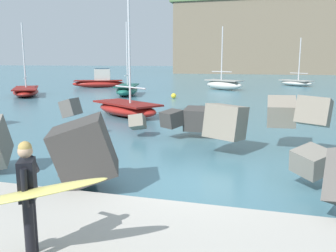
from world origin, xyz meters
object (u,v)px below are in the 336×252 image
Objects in this scene: boat_mid_centre at (296,82)px; boat_near_left at (127,108)px; boat_near_right at (99,82)px; boat_far_left at (224,84)px; boat_far_centre at (127,90)px; mooring_buoy_middle at (174,96)px; surfer_with_board at (29,193)px; boat_near_centre at (26,91)px.

boat_near_left is at bearing -110.52° from boat_mid_centre.
boat_mid_centre reaches higher than boat_near_right.
boat_near_right is 14.66m from boat_far_left.
boat_far_centre reaches higher than mooring_buoy_middle.
boat_near_left is (-4.64, 14.96, -0.80)m from surfer_with_board.
boat_far_centre is at bearing -131.72° from boat_mid_centre.
boat_far_centre is (8.58, 3.04, 0.10)m from boat_near_centre.
boat_near_right is 14.30× the size of mooring_buoy_middle.
boat_near_centre is 20.14m from boat_far_left.
boat_far_left reaches higher than boat_mid_centre.
boat_near_centre is 1.09× the size of boat_mid_centre.
surfer_with_board is at bearing -72.77° from boat_near_left.
boat_near_left is 31.36m from boat_mid_centre.
surfer_with_board is 25.60m from mooring_buoy_middle.
mooring_buoy_middle is at bearing 100.29° from surfer_with_board.
boat_far_centre is at bearing 112.15° from boat_near_left.
boat_near_right is at bearing 129.78° from boat_far_centre.
boat_near_centre reaches higher than boat_near_right.
boat_near_right reaches higher than surfer_with_board.
boat_near_centre is 13.50m from mooring_buoy_middle.
boat_near_centre is 9.10m from boat_far_centre.
boat_near_left is 10.21m from mooring_buoy_middle.
boat_near_right is (-16.31, 34.96, -0.58)m from surfer_with_board.
boat_far_left is at bearing 74.22° from mooring_buoy_middle.
boat_near_right is at bearing 81.63° from boat_near_centre.
boat_near_left reaches higher than boat_far_centre.
boat_near_left is at bearing -67.85° from boat_far_centre.
surfer_with_board is at bearing -98.16° from boat_mid_centre.
boat_near_left is at bearing -90.41° from mooring_buoy_middle.
boat_near_centre reaches higher than surfer_with_board.
boat_far_centre is (-15.76, -17.67, 0.11)m from boat_mid_centre.
boat_near_centre reaches higher than boat_mid_centre.
mooring_buoy_middle is at bearing -39.81° from boat_near_right.
mooring_buoy_middle is at bearing 6.56° from boat_near_centre.
boat_near_right is (-11.67, 20.00, 0.22)m from boat_near_left.
boat_far_centre is at bearing 109.43° from surfer_with_board.
boat_far_left is 1.03× the size of boat_far_centre.
boat_near_right is at bearing 120.27° from boat_near_left.
boat_far_left reaches higher than boat_far_centre.
boat_mid_centre is (22.66, 9.38, -0.28)m from boat_near_right.
boat_near_centre is at bearing -98.37° from boat_near_right.
boat_near_centre is (-17.98, 23.62, -0.85)m from surfer_with_board.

